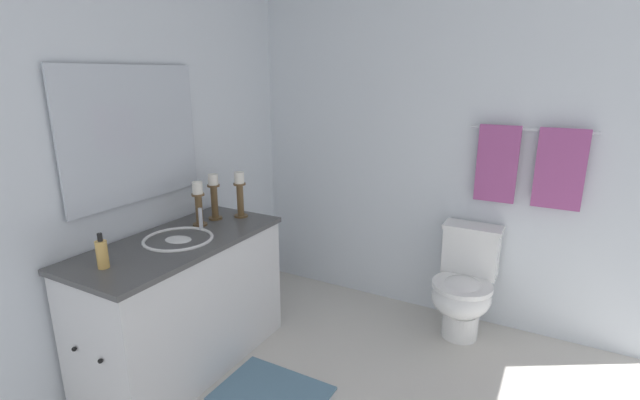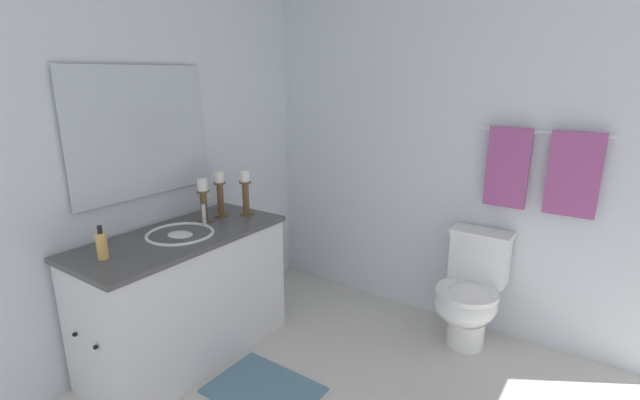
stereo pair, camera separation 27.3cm
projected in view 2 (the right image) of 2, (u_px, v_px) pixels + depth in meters
name	position (u px, v px, depth m)	size (l,w,h in m)	color
wall_back	(451.00, 152.00, 3.09)	(2.88, 0.04, 2.45)	silver
wall_left	(151.00, 159.00, 2.82)	(0.04, 2.68, 2.45)	silver
vanity_cabinet	(186.00, 296.00, 2.80)	(0.58, 1.28, 0.82)	silver
sink_basin	(181.00, 240.00, 2.70)	(0.40, 0.40, 0.24)	white
mirror	(141.00, 132.00, 2.69)	(0.02, 0.92, 0.77)	silver
candle_holder_tall	(246.00, 191.00, 3.03)	(0.09, 0.09, 0.30)	brown
candle_holder_short	(220.00, 193.00, 3.00)	(0.09, 0.09, 0.30)	brown
candle_holder_mid	(203.00, 199.00, 2.89)	(0.09, 0.09, 0.28)	brown
soap_bottle	(102.00, 245.00, 2.32)	(0.06, 0.06, 0.18)	#E5B259
toilet	(470.00, 293.00, 2.93)	(0.39, 0.54, 0.75)	white
towel_bar	(545.00, 132.00, 2.67)	(0.02, 0.02, 0.73)	silver
towel_near_vanity	(507.00, 168.00, 2.82)	(0.25, 0.03, 0.50)	#A54C8C
towel_center	(574.00, 175.00, 2.62)	(0.28, 0.03, 0.50)	#A54C8C
bath_mat	(264.00, 390.00, 2.56)	(0.60, 0.44, 0.02)	slate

